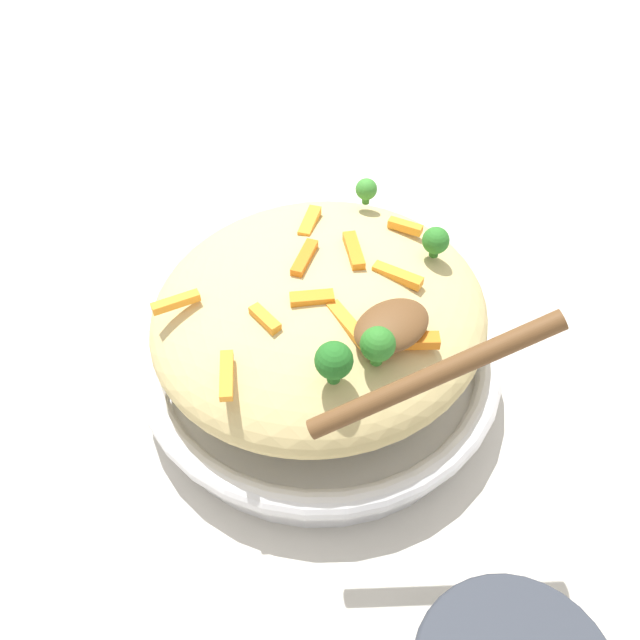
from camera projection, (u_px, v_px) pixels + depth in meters
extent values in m
plane|color=beige|center=(320.00, 380.00, 0.58)|extent=(2.40, 2.40, 0.00)
cylinder|color=silver|center=(320.00, 371.00, 0.57)|extent=(0.26, 0.26, 0.03)
torus|color=silver|center=(320.00, 353.00, 0.55)|extent=(0.29, 0.29, 0.02)
torus|color=black|center=(320.00, 349.00, 0.55)|extent=(0.28, 0.28, 0.00)
ellipsoid|color=#D1BA7A|center=(320.00, 313.00, 0.52)|extent=(0.26, 0.24, 0.08)
cube|color=orange|center=(397.00, 275.00, 0.49)|extent=(0.02, 0.04, 0.01)
cube|color=orange|center=(351.00, 249.00, 0.50)|extent=(0.03, 0.04, 0.01)
cube|color=orange|center=(176.00, 302.00, 0.48)|extent=(0.03, 0.02, 0.01)
cube|color=orange|center=(413.00, 341.00, 0.45)|extent=(0.03, 0.03, 0.01)
cube|color=orange|center=(349.00, 324.00, 0.46)|extent=(0.02, 0.04, 0.01)
cube|color=orange|center=(265.00, 319.00, 0.46)|extent=(0.01, 0.03, 0.01)
cube|color=orange|center=(402.00, 224.00, 0.53)|extent=(0.02, 0.03, 0.01)
cube|color=orange|center=(310.00, 223.00, 0.53)|extent=(0.03, 0.03, 0.01)
cube|color=orange|center=(312.00, 299.00, 0.47)|extent=(0.03, 0.03, 0.01)
cube|color=orange|center=(226.00, 375.00, 0.43)|extent=(0.03, 0.03, 0.01)
cube|color=orange|center=(308.00, 256.00, 0.50)|extent=(0.04, 0.03, 0.01)
cylinder|color=#296820|center=(377.00, 357.00, 0.44)|extent=(0.01, 0.01, 0.01)
sphere|color=#2D7A28|center=(378.00, 344.00, 0.43)|extent=(0.02, 0.02, 0.02)
cylinder|color=#377928|center=(366.00, 199.00, 0.55)|extent=(0.01, 0.01, 0.01)
sphere|color=#3D8E33|center=(366.00, 189.00, 0.55)|extent=(0.02, 0.02, 0.02)
cylinder|color=#296820|center=(434.00, 252.00, 0.51)|extent=(0.01, 0.01, 0.01)
sphere|color=#2D7A28|center=(436.00, 240.00, 0.50)|extent=(0.02, 0.02, 0.02)
cylinder|color=#205B1C|center=(334.00, 374.00, 0.43)|extent=(0.01, 0.01, 0.01)
sphere|color=#236B23|center=(334.00, 360.00, 0.42)|extent=(0.02, 0.02, 0.02)
ellipsoid|color=brown|center=(394.00, 324.00, 0.45)|extent=(0.06, 0.04, 0.02)
cylinder|color=brown|center=(433.00, 376.00, 0.38)|extent=(0.13, 0.08, 0.07)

